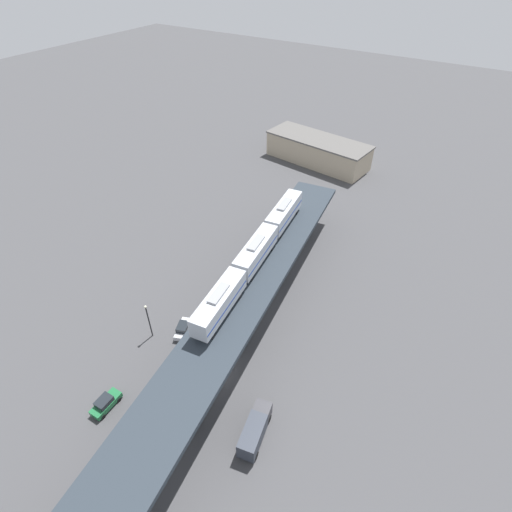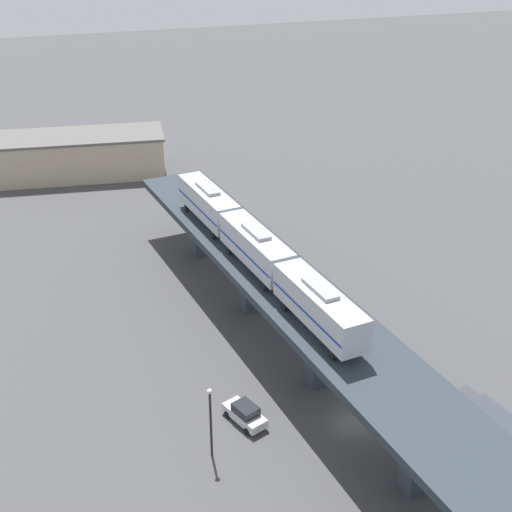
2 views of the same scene
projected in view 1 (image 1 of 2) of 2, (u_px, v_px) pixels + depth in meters
ground_plane at (218, 372)px, 59.22m from camera, size 400.00×400.00×0.00m
elevated_viaduct at (214, 345)px, 54.92m from camera, size 21.06×92.28×7.61m
subway_train at (256, 251)px, 65.09m from camera, size 7.93×37.23×4.45m
street_car_green at (106, 403)px, 54.33m from camera, size 2.08×4.46×1.89m
street_car_silver at (183, 329)px, 64.39m from camera, size 3.27×4.75×1.89m
delivery_truck at (255, 430)px, 50.60m from camera, size 3.68×7.51×3.20m
street_lamp at (148, 318)px, 61.87m from camera, size 0.44×0.44×6.94m
warehouse_building at (318, 150)px, 109.89m from camera, size 29.59×13.59×6.80m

